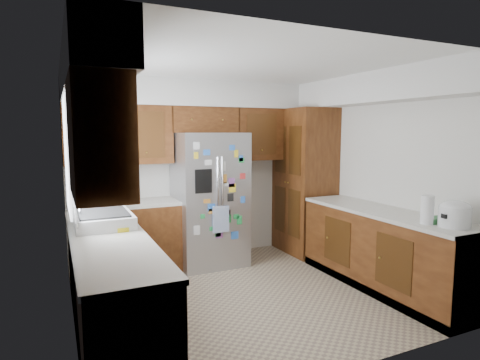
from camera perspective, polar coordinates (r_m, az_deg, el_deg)
name	(u,v)px	position (r m, az deg, el deg)	size (l,w,h in m)	color
floor	(248,295)	(4.66, 1.18, -16.00)	(3.60, 3.60, 0.00)	tan
room_shell	(226,131)	(4.58, -1.97, 7.00)	(3.64, 3.24, 2.52)	silver
left_counter_run	(121,275)	(4.16, -16.53, -12.85)	(1.36, 3.20, 0.92)	#401E0C
right_counter_run	(383,253)	(4.99, 19.65, -9.73)	(0.63, 2.25, 0.92)	#401E0C
pantry	(304,181)	(6.09, 9.15, -0.17)	(0.60, 0.90, 2.15)	#401E0C
fridge	(210,199)	(5.48, -4.35, -2.73)	(0.90, 0.79, 1.80)	#97979C
bridge_cabinet	(203,120)	(5.62, -5.27, 8.50)	(0.96, 0.34, 0.35)	#401E0C
fridge_top_items	(198,97)	(5.60, -5.97, 11.60)	(0.52, 0.35, 0.29)	#2E4AB8
sink_assembly	(103,219)	(4.06, -18.89, -5.23)	(0.52, 0.71, 0.37)	silver
left_counter_clutter	(99,200)	(4.80, -19.39, -2.65)	(0.38, 0.81, 0.38)	black
rice_cooker	(455,213)	(4.28, 28.24, -4.17)	(0.30, 0.29, 0.25)	white
paper_towel	(427,210)	(4.30, 25.09, -3.86)	(0.12, 0.12, 0.28)	white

